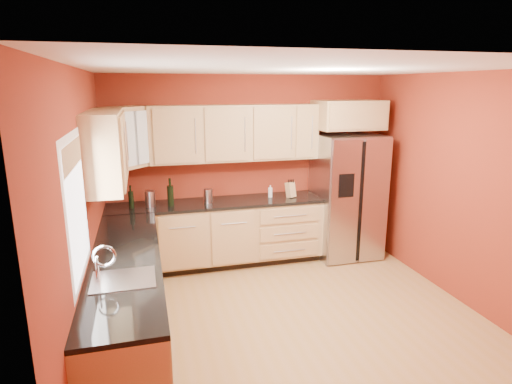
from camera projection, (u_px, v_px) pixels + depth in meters
floor at (297, 321)px, 4.56m from camera, size 4.00×4.00×0.00m
ceiling at (303, 68)px, 3.93m from camera, size 4.00×4.00×0.00m
wall_back at (250, 168)px, 6.12m from camera, size 4.00×0.04×2.60m
wall_front at (427, 297)px, 2.37m from camera, size 4.00×0.04×2.60m
wall_left at (85, 220)px, 3.74m from camera, size 0.04×4.00×2.60m
wall_right at (469, 192)px, 4.75m from camera, size 0.04×4.00×2.60m
base_cabinets_back at (217, 235)px, 5.91m from camera, size 2.90×0.60×0.88m
base_cabinets_left at (128, 304)px, 4.02m from camera, size 0.60×2.80×0.88m
countertop_back at (217, 203)px, 5.79m from camera, size 2.90×0.62×0.04m
countertop_left at (125, 259)px, 3.92m from camera, size 0.62×2.80×0.04m
upper_cabinets_back at (235, 133)px, 5.78m from camera, size 2.30×0.33×0.75m
upper_cabinets_left at (106, 148)px, 4.34m from camera, size 0.33×1.35×0.75m
corner_upper_cabinet at (125, 138)px, 5.27m from camera, size 0.67×0.67×0.75m
over_fridge_cabinet at (348, 115)px, 6.00m from camera, size 0.92×0.60×0.40m
refrigerator at (347, 196)px, 6.21m from camera, size 0.90×0.75×1.78m
window at (77, 207)px, 3.22m from camera, size 0.03×0.90×1.00m
sink_faucet at (122, 263)px, 3.41m from camera, size 0.50×0.42×0.30m
canister_left at (150, 199)px, 5.52m from camera, size 0.17×0.17×0.21m
canister_right at (208, 196)px, 5.71m from camera, size 0.12×0.12×0.19m
wine_bottle_a at (131, 197)px, 5.45m from camera, size 0.07×0.07×0.30m
wine_bottle_b at (170, 192)px, 5.54m from camera, size 0.11×0.11×0.37m
knife_block at (290, 190)px, 6.00m from camera, size 0.14×0.13×0.21m
soap_dispenser at (270, 191)px, 6.00m from camera, size 0.07×0.07×0.17m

